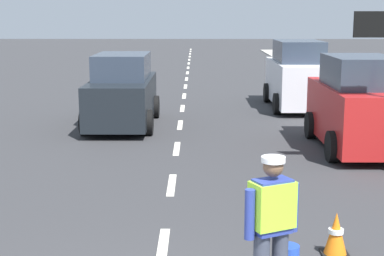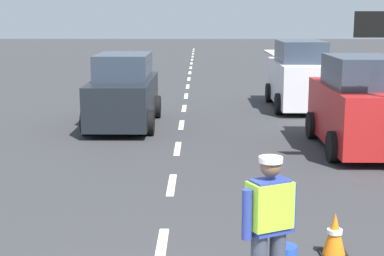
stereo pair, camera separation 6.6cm
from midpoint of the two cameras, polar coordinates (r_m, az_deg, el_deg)
The scene contains 7 objects.
ground_plane at distance 26.09m, azimuth -0.70°, elevation 4.11°, with size 96.00×96.00×0.00m, color #333335.
lane_center_line at distance 30.26m, azimuth -0.55°, elevation 5.09°, with size 0.14×46.40×0.01m.
road_worker at distance 6.52m, azimuth 7.57°, elevation -9.05°, with size 0.66×0.58×1.67m.
traffic_cone_near at distance 8.11m, azimuth 13.54°, elevation -9.99°, with size 0.36×0.36×0.59m.
car_parked_curbside at distance 14.25m, azimuth 15.66°, elevation 2.02°, with size 1.89×3.97×2.20m.
car_oncoming_lead at distance 16.81m, azimuth -6.86°, elevation 3.42°, with size 1.90×4.26×2.04m.
car_parked_far at distance 20.15m, azimuth 10.06°, elevation 4.90°, with size 1.88×4.28×2.27m.
Camera 1 is at (0.45, -4.89, 3.16)m, focal length 55.05 mm.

